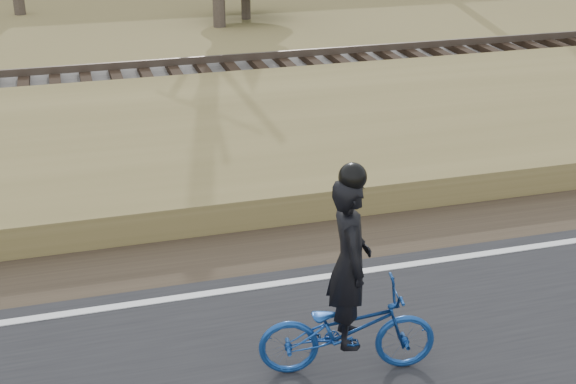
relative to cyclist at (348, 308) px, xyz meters
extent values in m
cube|color=olive|center=(5.83, 5.80, -0.54)|extent=(120.00, 5.00, 0.44)
cube|color=slate|center=(5.83, 9.60, -0.54)|extent=(120.00, 3.00, 0.45)
cube|color=black|center=(5.83, 9.60, -0.24)|extent=(120.00, 2.40, 0.14)
cube|color=brown|center=(5.83, 8.88, -0.10)|extent=(120.00, 0.07, 0.15)
cube|color=brown|center=(5.83, 10.32, -0.10)|extent=(120.00, 0.07, 0.15)
imported|color=navy|center=(0.00, 0.00, -0.25)|extent=(1.82, 0.92, 0.91)
imported|color=black|center=(0.00, 0.00, 0.50)|extent=(0.51, 0.68, 1.70)
sphere|color=black|center=(0.00, 0.00, 1.36)|extent=(0.26, 0.26, 0.26)
camera|label=1|loc=(-2.38, -6.21, 4.09)|focal=50.00mm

